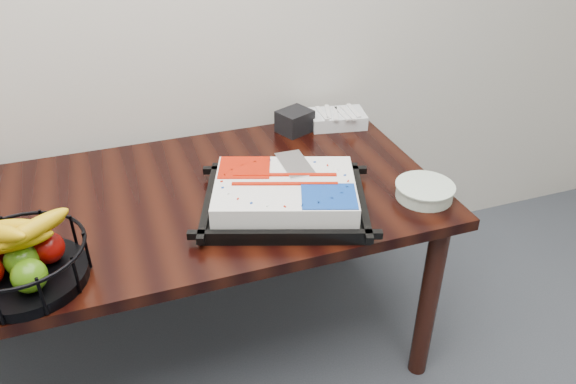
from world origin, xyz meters
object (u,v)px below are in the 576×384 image
object	(u,v)px
plate_stack	(425,191)
napkin_box	(295,121)
table	(176,219)
fruit_basket	(22,260)
cake_tray	(285,196)

from	to	relation	value
plate_stack	napkin_box	size ratio (longest dim) A/B	1.55
plate_stack	napkin_box	world-z (taller)	napkin_box
table	fruit_basket	bearing A→B (deg)	-147.06
table	cake_tray	world-z (taller)	cake_tray
table	napkin_box	world-z (taller)	napkin_box
napkin_box	fruit_basket	bearing A→B (deg)	-147.61
fruit_basket	napkin_box	world-z (taller)	fruit_basket
fruit_basket	plate_stack	bearing A→B (deg)	0.72
table	cake_tray	distance (m)	0.40
table	cake_tray	size ratio (longest dim) A/B	2.90
fruit_basket	plate_stack	distance (m)	1.25
table	plate_stack	size ratio (longest dim) A/B	9.06
cake_tray	plate_stack	bearing A→B (deg)	-11.47
plate_stack	table	bearing A→B (deg)	161.14
cake_tray	fruit_basket	bearing A→B (deg)	-171.99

